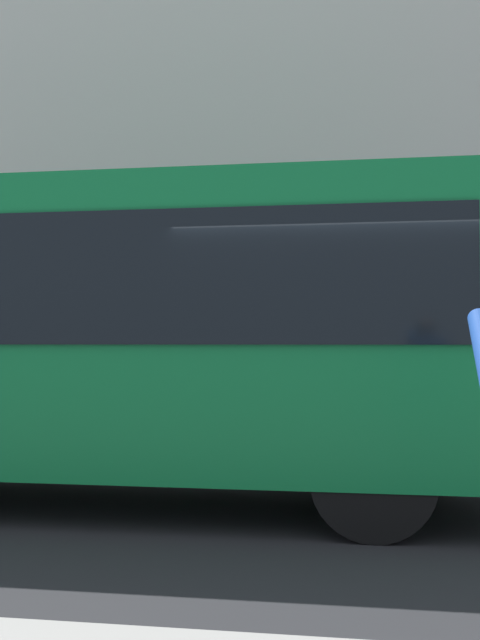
# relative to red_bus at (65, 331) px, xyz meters

# --- Properties ---
(ground_plane) EXTENTS (60.00, 60.00, 0.00)m
(ground_plane) POSITION_rel_red_bus_xyz_m (-2.67, 0.11, -1.68)
(ground_plane) COLOR #232326
(building_facade_far) EXTENTS (28.00, 1.55, 12.00)m
(building_facade_far) POSITION_rel_red_bus_xyz_m (-2.68, -6.68, 4.30)
(building_facade_far) COLOR beige
(building_facade_far) RESTS_ON ground_plane
(red_bus) EXTENTS (9.05, 2.54, 3.08)m
(red_bus) POSITION_rel_red_bus_xyz_m (0.00, 0.00, 0.00)
(red_bus) COLOR #0F7238
(red_bus) RESTS_ON ground_plane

